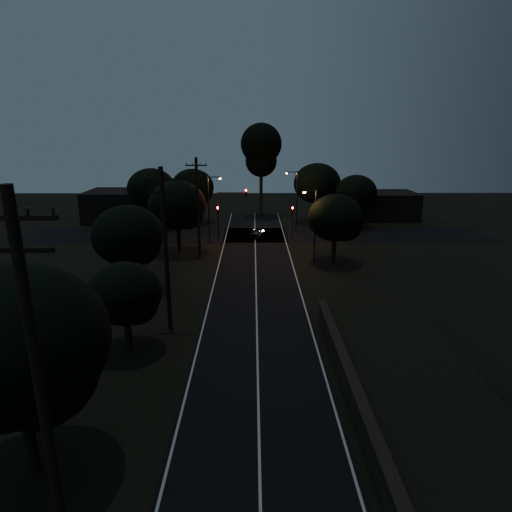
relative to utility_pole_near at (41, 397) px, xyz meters
name	(u,v)px	position (x,y,z in m)	size (l,w,h in m)	color
road_surface	(256,259)	(6.00, 33.12, -6.23)	(60.00, 70.00, 0.03)	black
retaining_wall	(442,440)	(13.74, 5.00, -5.63)	(6.93, 26.00, 1.60)	black
utility_pole_near	(41,397)	(0.00, 0.00, 0.00)	(2.20, 0.30, 12.00)	black
utility_pole_mid	(166,248)	(0.00, 17.00, -0.51)	(2.20, 0.30, 11.00)	black
utility_pole_far	(198,207)	(0.00, 34.00, -0.76)	(2.20, 0.30, 10.50)	black
tree_left_a	(18,348)	(-2.76, 3.86, -0.61)	(6.88, 6.88, 8.71)	black
tree_left_b	(127,295)	(-1.84, 13.91, -2.59)	(4.43, 4.43, 5.64)	black
tree_left_c	(130,237)	(-4.29, 23.88, -1.49)	(5.83, 5.83, 7.36)	black
tree_left_d	(179,207)	(-2.28, 35.87, -1.08)	(6.28, 6.28, 7.97)	black
tree_far_nw	(194,188)	(-2.78, 51.88, -1.20)	(6.16, 6.16, 7.80)	black
tree_far_w	(153,190)	(-7.77, 47.87, -0.90)	(6.45, 6.45, 8.23)	black
tree_far_ne	(319,184)	(15.24, 51.86, -0.69)	(6.79, 6.79, 8.58)	black
tree_far_e	(358,194)	(20.20, 48.89, -1.57)	(5.69, 5.69, 7.22)	black
tree_right_a	(337,219)	(14.20, 31.89, -1.67)	(5.56, 5.56, 7.06)	black
tall_pine	(261,150)	(7.00, 57.00, 3.97)	(6.24, 6.24, 14.18)	black
building_left	(122,205)	(-14.00, 54.00, -4.05)	(10.00, 8.00, 4.40)	black
building_right	(385,205)	(26.00, 55.00, -4.25)	(9.00, 7.00, 4.00)	black
signal_left	(218,217)	(1.40, 41.99, -3.41)	(0.28, 0.35, 4.10)	black
signal_right	(292,217)	(10.60, 41.99, -3.41)	(0.28, 0.35, 4.10)	black
signal_mast	(231,205)	(3.09, 41.99, -1.91)	(3.70, 0.35, 6.25)	black
streetlight_a	(210,205)	(0.69, 40.00, -1.61)	(1.66, 0.26, 8.00)	black
streetlight_b	(295,197)	(11.31, 46.00, -1.61)	(1.66, 0.26, 8.00)	black
streetlight_c	(314,221)	(11.83, 32.00, -1.89)	(1.46, 0.26, 7.50)	black
car	(256,233)	(6.16, 42.73, -5.70)	(1.30, 3.22, 1.10)	black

